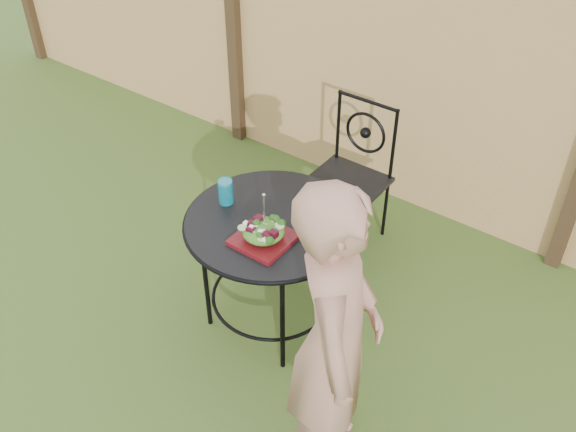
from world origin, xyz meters
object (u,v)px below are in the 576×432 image
(patio_table, at_px, (272,240))
(salad_plate, at_px, (264,239))
(diner, at_px, (335,341))
(patio_chair, at_px, (350,173))

(patio_table, xyz_separation_m, salad_plate, (0.07, -0.15, 0.15))
(salad_plate, bearing_deg, diner, -29.59)
(diner, relative_size, salad_plate, 5.80)
(patio_table, relative_size, patio_chair, 0.97)
(patio_table, height_order, salad_plate, salad_plate)
(patio_chair, bearing_deg, salad_plate, -83.44)
(patio_table, relative_size, salad_plate, 3.42)
(patio_table, distance_m, salad_plate, 0.23)
(patio_table, bearing_deg, patio_chair, 93.27)
(patio_table, height_order, diner, diner)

